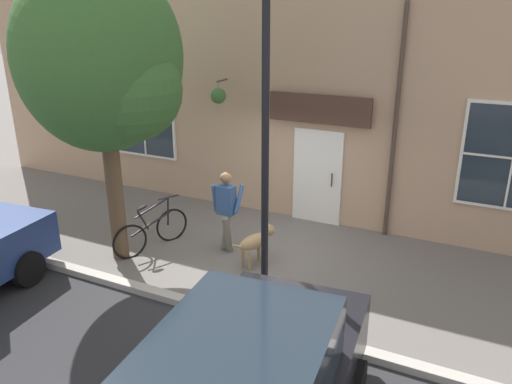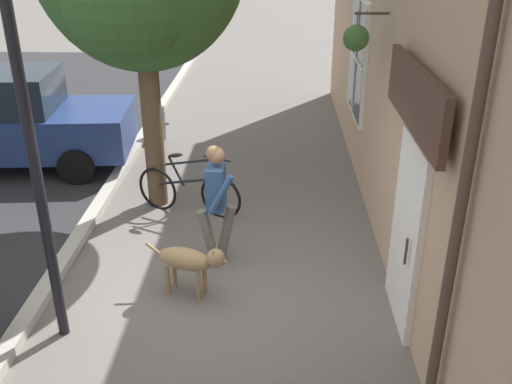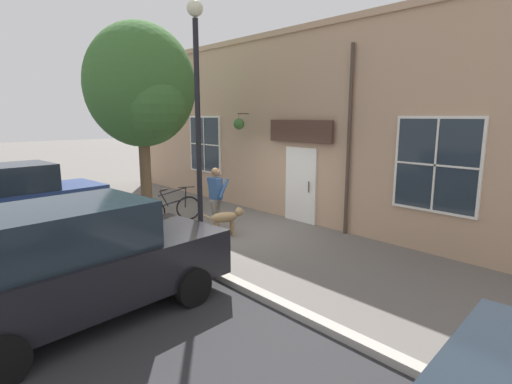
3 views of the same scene
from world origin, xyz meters
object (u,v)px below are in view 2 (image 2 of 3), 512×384
object	(u,v)px
parked_car_nearest_curb	(5,120)
fire_hydrant	(161,121)
leaning_bicycle	(189,190)
dog_on_leash	(190,260)
pedestrian_walking	(216,195)
street_lamp	(8,17)

from	to	relation	value
parked_car_nearest_curb	fire_hydrant	xyz separation A→B (m)	(-2.50, -1.51, -0.48)
leaning_bicycle	fire_hydrant	world-z (taller)	leaning_bicycle
dog_on_leash	leaning_bicycle	size ratio (longest dim) A/B	0.63
leaning_bicycle	fire_hydrant	xyz separation A→B (m)	(1.04, -3.30, 0.02)
dog_on_leash	leaning_bicycle	world-z (taller)	leaning_bicycle
parked_car_nearest_curb	dog_on_leash	bearing A→B (deg)	134.50
pedestrian_walking	street_lamp	bearing A→B (deg)	44.71
parked_car_nearest_curb	fire_hydrant	world-z (taller)	parked_car_nearest_curb
leaning_bicycle	dog_on_leash	bearing A→B (deg)	98.63
leaning_bicycle	pedestrian_walking	bearing A→B (deg)	112.66
street_lamp	fire_hydrant	distance (m)	6.87
leaning_bicycle	fire_hydrant	bearing A→B (deg)	-72.43
parked_car_nearest_curb	street_lamp	size ratio (longest dim) A/B	0.86
leaning_bicycle	street_lamp	xyz separation A→B (m)	(0.97, 2.91, 2.96)
parked_car_nearest_curb	street_lamp	xyz separation A→B (m)	(-2.57, 4.70, 2.46)
leaning_bicycle	parked_car_nearest_curb	distance (m)	4.00
dog_on_leash	street_lamp	world-z (taller)	street_lamp
leaning_bicycle	street_lamp	bearing A→B (deg)	71.53
pedestrian_walking	fire_hydrant	xyz separation A→B (m)	(1.62, -4.68, -0.57)
leaning_bicycle	parked_car_nearest_curb	xyz separation A→B (m)	(3.54, -1.79, 0.50)
dog_on_leash	street_lamp	bearing A→B (deg)	30.44
pedestrian_walking	dog_on_leash	world-z (taller)	pedestrian_walking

